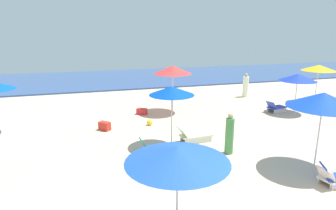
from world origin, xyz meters
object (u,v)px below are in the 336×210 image
object	(u,v)px
lounge_chair_8_0	(276,107)
beach_ball_0	(150,122)
lounge_chair_6_1	(336,177)
beachgoer_2	(229,135)
umbrella_7	(319,68)
cooler_box_1	(142,111)
umbrella_3	(177,155)
lounge_chair_5_0	(157,149)
umbrella_5	(172,91)
umbrella_2	(173,70)
umbrella_8	(298,77)
umbrella_6	(323,100)
lounge_chair_5_1	(194,136)
beachgoer_1	(246,86)
cooler_box_2	(105,126)

from	to	relation	value
lounge_chair_8_0	beach_ball_0	bearing A→B (deg)	79.48
lounge_chair_6_1	beachgoer_2	size ratio (longest dim) A/B	0.88
umbrella_7	cooler_box_1	xyz separation A→B (m)	(-11.59, 0.48, -2.14)
umbrella_3	lounge_chair_8_0	distance (m)	12.53
beachgoer_2	lounge_chair_6_1	bearing A→B (deg)	-92.84
lounge_chair_5_0	cooler_box_1	size ratio (longest dim) A/B	2.53
beachgoer_2	umbrella_5	bearing A→B (deg)	105.82
umbrella_2	lounge_chair_5_0	size ratio (longest dim) A/B	1.84
umbrella_2	umbrella_3	world-z (taller)	umbrella_2
umbrella_7	beach_ball_0	xyz separation A→B (m)	(-11.60, -1.54, -2.17)
umbrella_2	umbrella_8	bearing A→B (deg)	-16.80
beach_ball_0	beachgoer_2	bearing A→B (deg)	-62.05
lounge_chair_5_0	umbrella_6	bearing A→B (deg)	-120.22
lounge_chair_5_1	lounge_chair_8_0	bearing A→B (deg)	-68.42
umbrella_6	beach_ball_0	size ratio (longest dim) A/B	9.56
beach_ball_0	cooler_box_1	bearing A→B (deg)	89.87
umbrella_3	cooler_box_1	world-z (taller)	umbrella_3
umbrella_8	beachgoer_1	size ratio (longest dim) A/B	1.34
umbrella_3	umbrella_7	bearing A→B (deg)	37.54
umbrella_6	cooler_box_2	xyz separation A→B (m)	(-6.83, 6.08, -2.27)
cooler_box_2	beachgoer_2	bearing A→B (deg)	2.23
umbrella_8	cooler_box_1	bearing A→B (deg)	166.39
lounge_chair_6_1	lounge_chair_5_0	bearing A→B (deg)	44.05
lounge_chair_5_1	umbrella_6	size ratio (longest dim) A/B	0.58
lounge_chair_5_0	umbrella_3	bearing A→B (deg)	167.77
beachgoer_2	umbrella_3	bearing A→B (deg)	-168.73
lounge_chair_5_1	beachgoer_1	bearing A→B (deg)	-47.44
lounge_chair_5_1	cooler_box_1	size ratio (longest dim) A/B	2.69
umbrella_8	beachgoer_2	world-z (taller)	umbrella_8
lounge_chair_5_1	umbrella_7	xyz separation A→B (m)	(10.24, 4.26, 2.03)
lounge_chair_5_0	beach_ball_0	size ratio (longest dim) A/B	5.20
beachgoer_1	cooler_box_2	size ratio (longest dim) A/B	3.08
lounge_chair_5_0	umbrella_7	size ratio (longest dim) A/B	0.59
lounge_chair_5_0	beachgoer_2	distance (m)	2.86
beachgoer_1	umbrella_2	bearing A→B (deg)	98.64
umbrella_2	beach_ball_0	size ratio (longest dim) A/B	9.57
umbrella_7	cooler_box_1	world-z (taller)	umbrella_7
beachgoer_1	umbrella_6	bearing A→B (deg)	149.82
lounge_chair_5_0	lounge_chair_8_0	size ratio (longest dim) A/B	1.15
umbrella_2	beachgoer_2	bearing A→B (deg)	-86.22
umbrella_5	lounge_chair_5_0	distance (m)	2.40
umbrella_6	beachgoer_2	size ratio (longest dim) A/B	1.66
cooler_box_1	lounge_chair_8_0	bearing A→B (deg)	18.43
beachgoer_2	beach_ball_0	xyz separation A→B (m)	(-2.25, 4.24, -0.62)
umbrella_5	beachgoer_1	size ratio (longest dim) A/B	1.49
beachgoer_2	lounge_chair_5_0	bearing A→B (deg)	129.74
beachgoer_2	beach_ball_0	distance (m)	4.84
umbrella_7	beach_ball_0	world-z (taller)	umbrella_7
umbrella_5	beachgoer_1	distance (m)	10.64
umbrella_6	cooler_box_1	size ratio (longest dim) A/B	4.65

